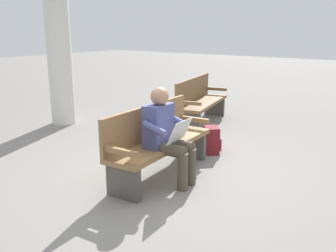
{
  "coord_description": "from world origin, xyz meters",
  "views": [
    {
      "loc": [
        3.63,
        2.75,
        1.86
      ],
      "look_at": [
        0.08,
        0.15,
        0.7
      ],
      "focal_mm": 40.17,
      "sensor_mm": 36.0,
      "label": 1
    }
  ],
  "objects_px": {
    "backpack": "(212,140)",
    "bench_far": "(200,100)",
    "support_pillar": "(57,28)",
    "bench_near": "(157,140)",
    "person_seated": "(166,133)"
  },
  "relations": [
    {
      "from": "bench_near",
      "to": "bench_far",
      "type": "distance_m",
      "value": 2.82
    },
    {
      "from": "backpack",
      "to": "bench_far",
      "type": "xyz_separation_m",
      "value": [
        -1.47,
        -1.12,
        0.26
      ]
    },
    {
      "from": "backpack",
      "to": "support_pillar",
      "type": "bearing_deg",
      "value": -87.7
    },
    {
      "from": "bench_near",
      "to": "person_seated",
      "type": "relative_size",
      "value": 1.55
    },
    {
      "from": "backpack",
      "to": "bench_far",
      "type": "relative_size",
      "value": 0.22
    },
    {
      "from": "backpack",
      "to": "support_pillar",
      "type": "xyz_separation_m",
      "value": [
        0.13,
        -3.31,
        1.65
      ]
    },
    {
      "from": "person_seated",
      "to": "backpack",
      "type": "distance_m",
      "value": 1.38
    },
    {
      "from": "bench_near",
      "to": "support_pillar",
      "type": "bearing_deg",
      "value": -112.61
    },
    {
      "from": "support_pillar",
      "to": "person_seated",
      "type": "bearing_deg",
      "value": 71.04
    },
    {
      "from": "backpack",
      "to": "bench_far",
      "type": "height_order",
      "value": "bench_far"
    },
    {
      "from": "backpack",
      "to": "person_seated",
      "type": "bearing_deg",
      "value": 4.8
    },
    {
      "from": "person_seated",
      "to": "bench_far",
      "type": "height_order",
      "value": "person_seated"
    },
    {
      "from": "bench_near",
      "to": "person_seated",
      "type": "xyz_separation_m",
      "value": [
        0.14,
        0.24,
        0.17
      ]
    },
    {
      "from": "backpack",
      "to": "bench_far",
      "type": "distance_m",
      "value": 1.87
    },
    {
      "from": "bench_near",
      "to": "backpack",
      "type": "bearing_deg",
      "value": 168.92
    }
  ]
}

